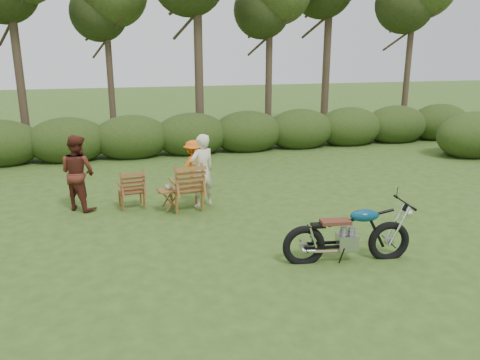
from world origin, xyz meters
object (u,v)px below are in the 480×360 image
object	(u,v)px
side_table	(170,200)
lawn_chair_right	(187,209)
cup	(168,187)
adult_b	(81,209)
child	(194,189)
motorcycle	(346,260)
lawn_chair_left	(132,207)
adult_a	(203,206)

from	to	relation	value
side_table	lawn_chair_right	bearing A→B (deg)	7.48
side_table	cup	size ratio (longest dim) A/B	3.64
side_table	cup	distance (m)	0.31
adult_b	child	xyz separation A→B (m)	(2.70, 0.84, 0.00)
lawn_chair_right	side_table	world-z (taller)	lawn_chair_right
motorcycle	child	bearing A→B (deg)	118.03
lawn_chair_left	adult_b	world-z (taller)	adult_b
adult_b	lawn_chair_left	bearing A→B (deg)	-147.35
lawn_chair_right	lawn_chair_left	xyz separation A→B (m)	(-1.17, 0.47, 0.00)
motorcycle	side_table	world-z (taller)	motorcycle
cup	child	bearing A→B (deg)	61.39
lawn_chair_left	child	size ratio (longest dim) A/B	0.69
side_table	adult_a	bearing A→B (deg)	10.50
motorcycle	lawn_chair_left	size ratio (longest dim) A/B	2.36
lawn_chair_left	side_table	world-z (taller)	side_table
lawn_chair_right	side_table	xyz separation A→B (m)	(-0.39, -0.05, 0.25)
adult_a	child	xyz separation A→B (m)	(0.04, 1.40, 0.00)
motorcycle	lawn_chair_left	bearing A→B (deg)	139.37
side_table	adult_b	distance (m)	2.03
adult_b	child	distance (m)	2.83
adult_b	side_table	bearing A→B (deg)	-158.57
lawn_chair_left	adult_b	distance (m)	1.12
lawn_chair_left	child	distance (m)	1.89
lawn_chair_right	cup	xyz separation A→B (m)	(-0.40, -0.02, 0.55)
lawn_chair_left	side_table	xyz separation A→B (m)	(0.78, -0.52, 0.25)
cup	adult_a	size ratio (longest dim) A/B	0.08
child	motorcycle	bearing A→B (deg)	81.48
lawn_chair_right	motorcycle	bearing A→B (deg)	117.04
motorcycle	adult_b	distance (m)	5.96
cup	adult_a	distance (m)	0.96
cup	motorcycle	bearing A→B (deg)	-52.84
cup	child	size ratio (longest dim) A/B	0.11
child	cup	bearing A→B (deg)	33.45
lawn_chair_left	cup	distance (m)	1.07
motorcycle	cup	xyz separation A→B (m)	(-2.53, 3.34, 0.55)
adult_a	child	distance (m)	1.40
side_table	adult_b	xyz separation A→B (m)	(-1.89, 0.70, -0.25)
lawn_chair_right	adult_b	world-z (taller)	adult_b
adult_b	child	bearing A→B (deg)	-120.97
lawn_chair_right	adult_a	xyz separation A→B (m)	(0.38, 0.09, 0.00)
adult_b	motorcycle	bearing A→B (deg)	179.53
lawn_chair_right	cup	bearing A→B (deg)	-2.55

